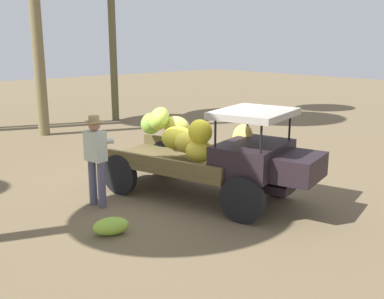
# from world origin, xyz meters

# --- Properties ---
(ground_plane) EXTENTS (60.00, 60.00, 0.00)m
(ground_plane) POSITION_xyz_m (0.00, 0.00, 0.00)
(ground_plane) COLOR brown
(truck) EXTENTS (4.66, 2.71, 1.86)m
(truck) POSITION_xyz_m (0.69, 0.05, 0.93)
(truck) COLOR black
(truck) RESTS_ON ground
(farmer) EXTENTS (0.52, 0.49, 1.74)m
(farmer) POSITION_xyz_m (-0.45, -1.92, 1.00)
(farmer) COLOR #524F6A
(farmer) RESTS_ON ground
(loose_banana_bunch) EXTENTS (0.51, 0.67, 0.29)m
(loose_banana_bunch) POSITION_xyz_m (0.87, -2.44, 0.15)
(loose_banana_bunch) COLOR #94C13C
(loose_banana_bunch) RESTS_ON ground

